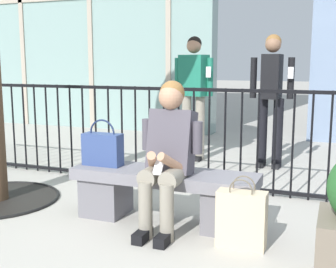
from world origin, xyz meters
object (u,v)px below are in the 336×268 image
at_px(seated_person_with_phone, 168,151).
at_px(bystander_further_back, 194,88).
at_px(shopping_bag, 242,219).
at_px(bystander_at_railing, 271,90).
at_px(stone_bench, 164,191).
at_px(handbag_on_bench, 103,148).

xyz_separation_m(seated_person_with_phone, bystander_further_back, (-0.62, 2.58, 0.35)).
height_order(seated_person_with_phone, shopping_bag, seated_person_with_phone).
bearing_deg(bystander_at_railing, seated_person_with_phone, -100.18).
distance_m(stone_bench, handbag_on_bench, 0.67).
bearing_deg(seated_person_with_phone, stone_bench, 124.13).
relative_size(stone_bench, seated_person_with_phone, 1.32).
relative_size(seated_person_with_phone, handbag_on_bench, 2.93).
distance_m(handbag_on_bench, bystander_at_railing, 2.67).
relative_size(stone_bench, handbag_on_bench, 3.87).
height_order(stone_bench, seated_person_with_phone, seated_person_with_phone).
relative_size(stone_bench, bystander_at_railing, 0.94).
height_order(stone_bench, bystander_at_railing, bystander_at_railing).
bearing_deg(seated_person_with_phone, bystander_at_railing, 79.82).
relative_size(handbag_on_bench, bystander_at_railing, 0.24).
xyz_separation_m(handbag_on_bench, bystander_further_back, (0.04, 2.46, 0.40)).
bearing_deg(bystander_further_back, bystander_at_railing, -3.72).
distance_m(shopping_bag, bystander_further_back, 3.11).
bearing_deg(bystander_at_railing, bystander_further_back, 176.28).
relative_size(seated_person_with_phone, shopping_bag, 2.27).
bearing_deg(shopping_bag, bystander_further_back, 114.90).
xyz_separation_m(seated_person_with_phone, shopping_bag, (0.64, -0.15, -0.43)).
bearing_deg(stone_bench, bystander_at_railing, 77.26).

